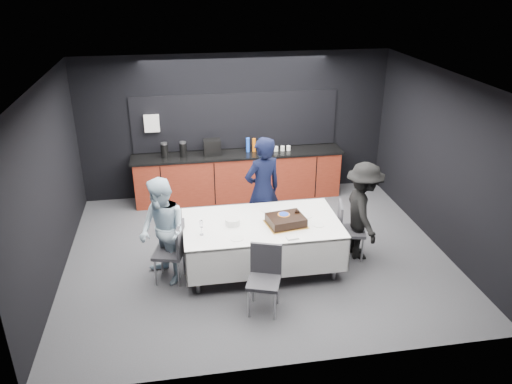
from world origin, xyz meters
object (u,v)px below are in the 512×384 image
at_px(chair_near, 265,273).
at_px(cake_assembly, 286,220).
at_px(chair_left, 174,248).
at_px(person_right, 363,211).
at_px(plate_stack, 233,222).
at_px(party_table, 262,230).
at_px(champagne_flute, 201,225).
at_px(chair_right, 347,226).
at_px(person_center, 263,191).
at_px(person_left, 163,232).

bearing_deg(chair_near, cake_assembly, 60.90).
distance_m(chair_left, chair_near, 1.45).
relative_size(chair_left, person_right, 0.59).
xyz_separation_m(plate_stack, person_right, (2.04, 0.09, -0.04)).
bearing_deg(party_table, champagne_flute, -165.75).
bearing_deg(champagne_flute, chair_left, 165.24).
xyz_separation_m(chair_near, person_right, (1.74, 1.06, 0.25)).
xyz_separation_m(chair_right, person_center, (-1.20, 0.73, 0.38)).
bearing_deg(champagne_flute, plate_stack, 25.68).
bearing_deg(party_table, chair_right, 4.38).
bearing_deg(chair_near, chair_right, 35.68).
distance_m(chair_left, person_center, 1.80).
distance_m(party_table, chair_right, 1.38).
height_order(cake_assembly, chair_near, cake_assembly).
bearing_deg(cake_assembly, person_center, 100.17).
height_order(chair_left, person_left, person_left).
bearing_deg(person_right, plate_stack, 96.72).
relative_size(party_table, chair_left, 2.51).
distance_m(plate_stack, chair_right, 1.83).
bearing_deg(chair_left, person_center, 32.98).
relative_size(cake_assembly, person_left, 0.39).
height_order(chair_right, chair_near, same).
distance_m(champagne_flute, chair_right, 2.33).
height_order(plate_stack, chair_left, chair_left).
bearing_deg(plate_stack, person_left, -175.62).
bearing_deg(champagne_flute, chair_near, -43.93).
bearing_deg(person_left, chair_right, 63.18).
height_order(plate_stack, person_right, person_right).
relative_size(chair_left, chair_near, 1.00).
bearing_deg(chair_near, chair_left, 144.16).
distance_m(person_center, person_right, 1.63).
bearing_deg(chair_right, party_table, -175.62).
relative_size(party_table, plate_stack, 10.71).
xyz_separation_m(party_table, chair_near, (-0.13, -0.97, -0.11)).
relative_size(plate_stack, chair_right, 0.23).
distance_m(cake_assembly, person_right, 1.29).
distance_m(chair_right, person_center, 1.46).
bearing_deg(party_table, plate_stack, -179.55).
bearing_deg(chair_left, champagne_flute, -14.76).
bearing_deg(person_center, person_left, 8.16).
bearing_deg(chair_right, champagne_flute, -171.64).
height_order(chair_left, person_center, person_center).
bearing_deg(cake_assembly, person_right, 9.85).
bearing_deg(person_right, chair_left, 98.25).
xyz_separation_m(party_table, chair_left, (-1.31, -0.12, -0.11)).
relative_size(plate_stack, chair_near, 0.23).
relative_size(champagne_flute, chair_right, 0.24).
xyz_separation_m(champagne_flute, person_right, (2.51, 0.32, -0.15)).
height_order(champagne_flute, chair_right, champagne_flute).
bearing_deg(party_table, person_right, 3.25).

